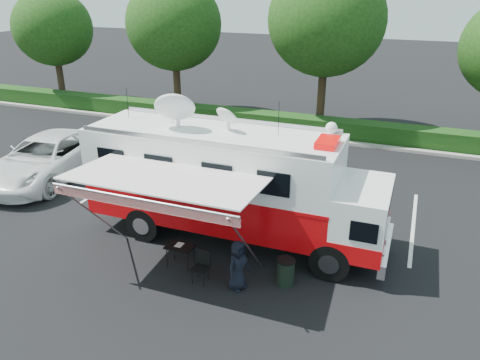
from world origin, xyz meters
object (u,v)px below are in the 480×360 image
(command_truck, at_px, (232,183))
(trash_bin, at_px, (286,272))
(folding_table, at_px, (180,247))
(white_suv, at_px, (49,178))

(command_truck, height_order, trash_bin, command_truck)
(command_truck, distance_m, folding_table, 2.61)
(white_suv, bearing_deg, folding_table, -32.32)
(trash_bin, bearing_deg, white_suv, 162.39)
(command_truck, relative_size, folding_table, 11.51)
(white_suv, height_order, folding_table, white_suv)
(command_truck, distance_m, white_suv, 9.69)
(command_truck, bearing_deg, folding_table, -111.04)
(white_suv, relative_size, trash_bin, 8.20)
(command_truck, distance_m, trash_bin, 3.37)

